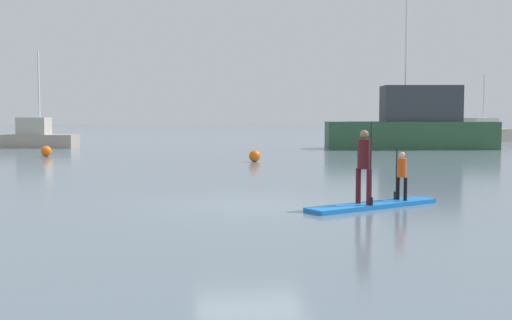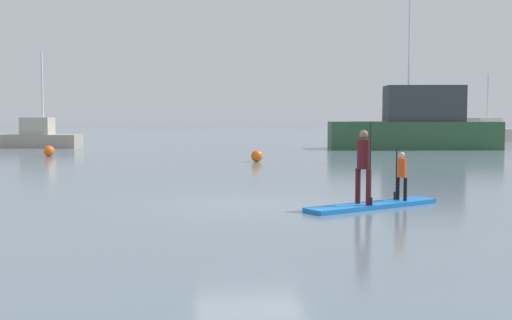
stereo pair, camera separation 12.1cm
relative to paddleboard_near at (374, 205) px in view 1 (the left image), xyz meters
name	(u,v)px [view 1 (the left image)]	position (x,y,z in m)	size (l,w,h in m)	color
ground_plane	(251,206)	(-2.74, 0.63, -0.05)	(240.00, 240.00, 0.00)	slate
paddleboard_near	(374,205)	(0.00, 0.00, 0.00)	(3.49, 2.06, 0.10)	blue
paddler_adult	(364,162)	(-0.30, -0.15, 1.00)	(0.39, 0.48, 1.83)	#4C1419
paddler_child_solo	(401,173)	(0.78, 0.39, 0.68)	(0.26, 0.37, 1.24)	black
fishing_boat_white_large	(413,125)	(10.21, 23.17, 1.39)	(10.30, 4.24, 10.12)	#2D5638
fishing_boat_green_midground	(30,137)	(-12.83, 27.89, 0.59)	(6.08, 2.84, 5.95)	#9E9384
motor_boat_small_navy	(476,133)	(18.83, 32.12, 0.62)	(7.07, 4.19, 5.06)	#9E9384
mooring_buoy_near	(46,151)	(-10.42, 19.24, 0.21)	(0.52, 0.52, 0.52)	orange
mooring_buoy_mid	(255,156)	(-0.72, 14.06, 0.21)	(0.52, 0.52, 0.52)	orange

